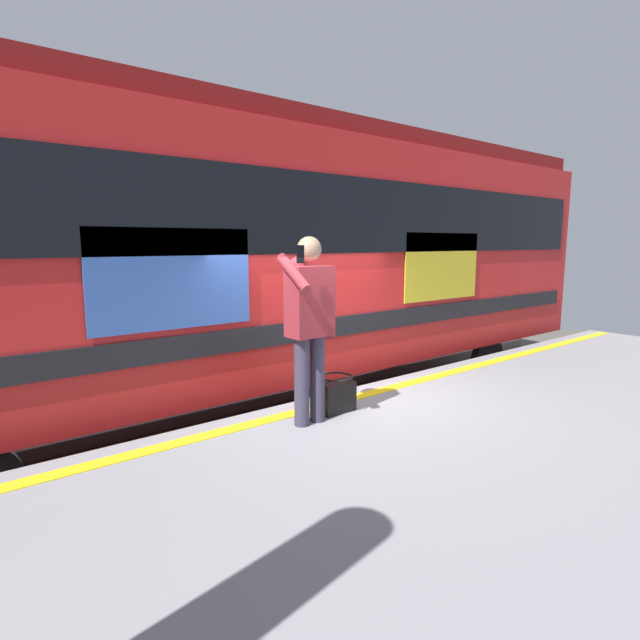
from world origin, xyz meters
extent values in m
plane|color=#4C4742|center=(0.00, 0.00, 0.00)|extent=(23.45, 23.45, 0.00)
cube|color=gray|center=(0.00, 2.53, 0.48)|extent=(13.07, 5.06, 0.96)
cube|color=yellow|center=(0.00, 0.30, 0.96)|extent=(12.81, 0.16, 0.01)
cube|color=slate|center=(0.00, -1.10, 0.08)|extent=(16.99, 0.08, 0.16)
cube|color=slate|center=(0.00, -2.53, 0.08)|extent=(16.99, 0.08, 0.16)
cube|color=red|center=(-0.43, -1.82, 2.43)|extent=(11.47, 2.83, 2.96)
cube|color=maroon|center=(-0.43, -1.82, 4.03)|extent=(11.24, 2.60, 0.24)
cube|color=black|center=(-0.43, -0.39, 2.95)|extent=(10.89, 0.03, 0.90)
cube|color=black|center=(-0.43, -0.39, 1.62)|extent=(10.89, 0.03, 0.24)
cube|color=gold|center=(-2.44, -0.38, 2.28)|extent=(1.60, 0.02, 0.95)
cube|color=#3359B2|center=(1.58, -0.38, 2.28)|extent=(1.60, 0.02, 0.95)
cylinder|color=black|center=(-4.16, -0.68, 0.58)|extent=(0.84, 0.12, 0.84)
cylinder|color=black|center=(-4.16, -2.95, 0.58)|extent=(0.84, 0.12, 0.84)
cylinder|color=#383347|center=(0.64, 0.60, 1.37)|extent=(0.14, 0.14, 0.82)
cylinder|color=#383347|center=(0.82, 0.60, 1.37)|extent=(0.14, 0.14, 0.82)
cube|color=maroon|center=(0.73, 0.60, 2.10)|extent=(0.40, 0.24, 0.64)
sphere|color=maroon|center=(0.73, 0.44, 2.40)|extent=(0.20, 0.20, 0.20)
sphere|color=tan|center=(0.73, 0.60, 2.57)|extent=(0.22, 0.22, 0.22)
cylinder|color=maroon|center=(0.48, 0.60, 2.04)|extent=(0.09, 0.09, 0.57)
cylinder|color=maroon|center=(0.96, 0.68, 2.37)|extent=(0.09, 0.42, 0.33)
cube|color=black|center=(0.96, 0.78, 2.53)|extent=(0.07, 0.02, 0.15)
cube|color=black|center=(0.33, 0.52, 1.11)|extent=(0.37, 0.19, 0.30)
torus|color=black|center=(0.33, 0.52, 1.32)|extent=(0.33, 0.33, 0.02)
camera|label=1|loc=(3.44, 4.15, 2.62)|focal=28.08mm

